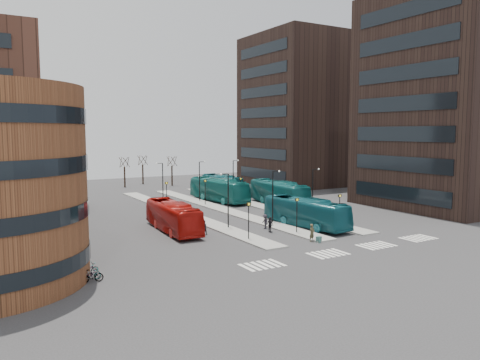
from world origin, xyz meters
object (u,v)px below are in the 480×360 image
bicycle_far (87,270)px  teal_bus_b (219,190)px  bicycle_near (91,275)px  suitcase (319,240)px  traveller (312,233)px  commuter_b (270,225)px  teal_bus_a (306,212)px  teal_bus_d (222,183)px  bicycle_mid (92,276)px  commuter_a (204,227)px  commuter_c (265,221)px  teal_bus_c (279,193)px  red_bus (173,217)px

bicycle_far → teal_bus_b: bearing=-63.3°
bicycle_near → bicycle_far: bicycle_far is taller
suitcase → traveller: bearing=99.1°
commuter_b → teal_bus_a: bearing=-88.6°
traveller → commuter_b: 5.75m
teal_bus_d → bicycle_mid: 52.12m
suitcase → teal_bus_a: (3.70, 6.78, 1.35)m
teal_bus_a → bicycle_mid: size_ratio=7.25×
teal_bus_a → commuter_a: bearing=164.8°
suitcase → bicycle_mid: bearing=167.7°
commuter_c → bicycle_near: (-21.14, -9.02, -0.37)m
commuter_a → bicycle_far: commuter_a is taller
commuter_c → teal_bus_b: bearing=171.6°
suitcase → bicycle_near: (-22.01, -0.79, 0.14)m
teal_bus_a → teal_bus_c: size_ratio=0.92×
teal_bus_d → bicycle_far: bearing=-133.0°
traveller → bicycle_near: (-21.70, -1.46, -0.44)m
traveller → commuter_a: (-7.85, 8.20, -0.11)m
bicycle_near → traveller: bearing=-104.8°
commuter_c → bicycle_far: size_ratio=0.84×
bicycle_near → teal_bus_a: bearing=-92.3°
teal_bus_d → traveller: bearing=-108.9°
teal_bus_c → bicycle_far: 38.49m
teal_bus_c → bicycle_mid: 39.33m
teal_bus_a → commuter_a: teal_bus_a is taller
teal_bus_b → traveller: teal_bus_b is taller
commuter_c → bicycle_far: commuter_c is taller
teal_bus_a → bicycle_near: size_ratio=7.02×
suitcase → traveller: size_ratio=0.34×
teal_bus_b → commuter_c: bearing=-108.5°
teal_bus_d → bicycle_far: size_ratio=5.62×
traveller → bicycle_far: 21.71m
suitcase → teal_bus_b: teal_bus_b is taller
teal_bus_d → commuter_c: teal_bus_d is taller
suitcase → traveller: 0.94m
bicycle_near → bicycle_far: bearing=-18.7°
teal_bus_a → bicycle_far: (-25.71, -6.45, -1.15)m
commuter_c → teal_bus_a: bearing=77.8°
teal_bus_a → teal_bus_b: size_ratio=0.92×
teal_bus_b → commuter_c: 21.39m
bicycle_mid → bicycle_far: size_ratio=0.85×
suitcase → commuter_a: bearing=117.3°
commuter_b → teal_bus_b: bearing=-18.0°
bicycle_mid → commuter_b: bearing=-64.2°
commuter_c → traveller: bearing=9.7°
traveller → teal_bus_c: bearing=49.6°
teal_bus_a → commuter_a: (-11.86, 2.09, -0.88)m
commuter_b → bicycle_far: size_ratio=0.87×
teal_bus_c → red_bus: bearing=-151.4°
teal_bus_a → teal_bus_b: bearing=83.5°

